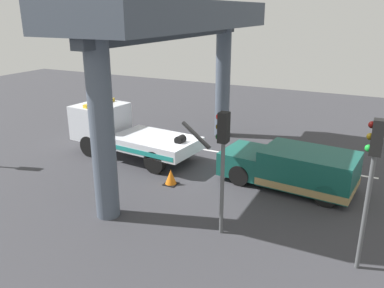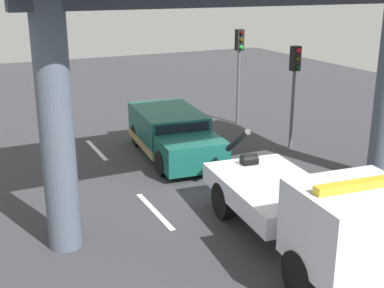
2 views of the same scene
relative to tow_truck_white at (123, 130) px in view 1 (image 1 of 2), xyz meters
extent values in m
cube|color=#38383D|center=(-3.95, 0.07, -1.25)|extent=(60.00, 40.00, 0.10)
cube|color=silver|center=(-9.95, -2.33, -1.20)|extent=(2.60, 0.16, 0.01)
cube|color=silver|center=(-3.95, -2.33, -1.20)|extent=(2.60, 0.16, 0.01)
cube|color=silver|center=(2.05, -2.33, -1.20)|extent=(2.60, 0.16, 0.01)
cube|color=silver|center=(-1.92, 0.19, -0.28)|extent=(4.05, 2.76, 0.55)
cube|color=silver|center=(1.39, -0.14, 0.27)|extent=(2.26, 2.49, 1.65)
cube|color=black|center=(2.00, -0.20, 0.64)|extent=(0.27, 2.20, 0.66)
cube|color=teal|center=(-1.80, 1.39, -0.36)|extent=(3.63, 0.37, 0.20)
cylinder|color=black|center=(-4.10, 0.40, 0.46)|extent=(1.42, 0.32, 1.07)
cylinder|color=black|center=(-3.30, 0.32, 0.12)|extent=(0.40, 0.48, 0.36)
cube|color=yellow|center=(1.39, -0.14, 1.18)|extent=(0.43, 1.93, 0.16)
cylinder|color=black|center=(1.29, 0.92, -0.70)|extent=(1.03, 0.42, 1.00)
cylinder|color=black|center=(1.09, -1.15, -0.70)|extent=(1.03, 0.42, 1.00)
cylinder|color=black|center=(-2.58, 1.30, -0.70)|extent=(1.03, 0.42, 1.00)
cylinder|color=black|center=(-2.79, -0.77, -0.70)|extent=(1.03, 0.42, 1.00)
cube|color=#145147|center=(-8.78, 0.14, -0.30)|extent=(3.65, 2.52, 1.35)
cube|color=#145147|center=(-6.20, -0.11, -0.50)|extent=(1.92, 2.27, 0.95)
cube|color=black|center=(-7.04, -0.03, 0.00)|extent=(0.25, 1.93, 0.59)
cube|color=#9E8451|center=(-8.78, 0.14, -0.79)|extent=(3.67, 2.54, 0.28)
cylinder|color=black|center=(-6.25, 0.86, -0.78)|extent=(0.86, 0.36, 0.84)
cylinder|color=black|center=(-6.44, -1.06, -0.78)|extent=(0.86, 0.36, 0.84)
cylinder|color=black|center=(-9.63, 1.18, -0.78)|extent=(0.86, 0.36, 0.84)
cylinder|color=black|center=(-9.82, -0.73, -0.78)|extent=(0.86, 0.36, 0.84)
cylinder|color=#4C5666|center=(-3.08, 5.15, 1.76)|extent=(0.79, 0.79, 5.92)
cylinder|color=#4C5666|center=(-3.08, -5.00, 1.76)|extent=(0.79, 0.79, 5.92)
cube|color=#414956|center=(-3.08, 0.07, 5.26)|extent=(3.60, 12.16, 1.09)
cube|color=#353C47|center=(-3.08, 0.07, 4.53)|extent=(0.50, 11.76, 0.36)
cylinder|color=#515456|center=(-10.95, 4.47, 0.44)|extent=(0.12, 0.12, 3.28)
cube|color=black|center=(-10.95, 4.47, 2.53)|extent=(0.28, 0.32, 0.90)
sphere|color=#360605|center=(-10.79, 4.47, 2.83)|extent=(0.18, 0.18, 0.18)
sphere|color=#3A2D06|center=(-10.79, 4.47, 2.53)|extent=(0.18, 0.18, 0.18)
sphere|color=green|center=(-10.79, 4.47, 2.23)|extent=(0.18, 0.18, 0.18)
cylinder|color=#515456|center=(-6.95, 4.47, 0.30)|extent=(0.12, 0.12, 3.00)
cube|color=black|center=(-6.95, 4.47, 2.25)|extent=(0.28, 0.32, 0.90)
sphere|color=red|center=(-6.79, 4.47, 2.55)|extent=(0.18, 0.18, 0.18)
sphere|color=#3A2D06|center=(-6.79, 4.47, 2.25)|extent=(0.18, 0.18, 0.18)
sphere|color=black|center=(-6.79, 4.47, 1.95)|extent=(0.18, 0.18, 0.18)
cone|color=orange|center=(-3.77, 2.02, -0.89)|extent=(0.48, 0.48, 0.63)
cube|color=black|center=(-3.77, 2.02, -1.19)|extent=(0.53, 0.53, 0.03)
camera|label=1|loc=(-10.94, 14.54, 5.45)|focal=36.63mm
camera|label=2|loc=(8.31, -7.06, 4.98)|focal=47.89mm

